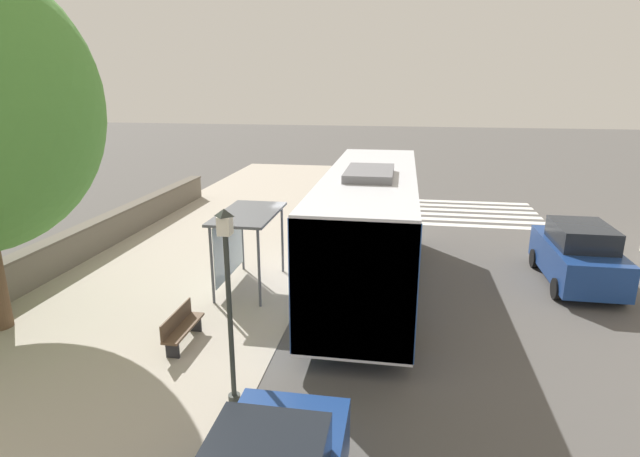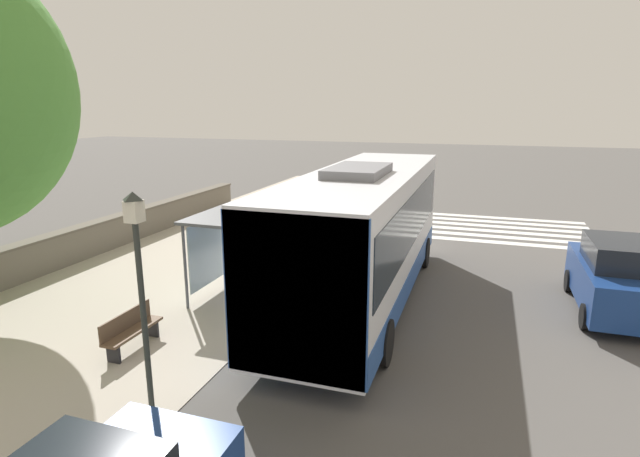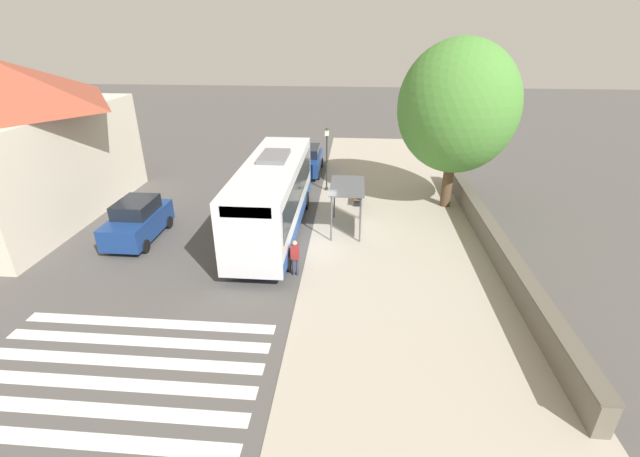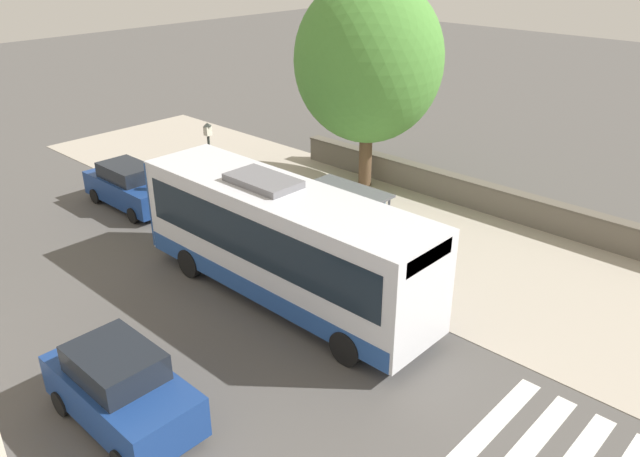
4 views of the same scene
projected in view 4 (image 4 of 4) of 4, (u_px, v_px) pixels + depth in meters
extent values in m
plane|color=#514F4C|center=(355.00, 289.00, 20.33)|extent=(120.00, 120.00, 0.00)
cube|color=#ADA393|center=(433.00, 243.00, 23.30)|extent=(9.00, 44.00, 0.02)
cube|color=#6B6356|center=(489.00, 199.00, 25.74)|extent=(0.50, 20.00, 1.11)
cube|color=#5B5449|center=(491.00, 186.00, 25.49)|extent=(0.60, 20.00, 0.08)
cube|color=silver|center=(283.00, 239.00, 19.05)|extent=(2.62, 10.52, 3.19)
cube|color=black|center=(282.00, 227.00, 18.87)|extent=(2.66, 9.68, 1.40)
cube|color=#264C93|center=(284.00, 275.00, 19.59)|extent=(2.66, 10.31, 0.64)
cube|color=#264C93|center=(181.00, 195.00, 22.27)|extent=(2.66, 0.06, 3.06)
cube|color=black|center=(429.00, 257.00, 15.28)|extent=(1.96, 0.08, 0.45)
cube|color=slate|center=(263.00, 181.00, 18.80)|extent=(1.31, 2.31, 0.22)
cylinder|color=black|center=(401.00, 311.00, 18.25)|extent=(0.30, 1.00, 1.00)
cylinder|color=black|center=(346.00, 348.00, 16.62)|extent=(0.30, 1.00, 1.00)
cylinder|color=black|center=(246.00, 239.00, 22.53)|extent=(0.30, 1.00, 1.00)
cylinder|color=black|center=(190.00, 263.00, 20.91)|extent=(0.30, 1.00, 1.00)
cylinder|color=#515459|center=(304.00, 218.00, 22.60)|extent=(0.08, 0.08, 2.34)
cylinder|color=#515459|center=(363.00, 241.00, 20.89)|extent=(0.08, 0.08, 2.34)
cylinder|color=#515459|center=(329.00, 207.00, 23.52)|extent=(0.08, 0.08, 2.34)
cylinder|color=#515459|center=(388.00, 228.00, 21.81)|extent=(0.08, 0.08, 2.34)
cube|color=#515459|center=(346.00, 191.00, 21.69)|extent=(1.69, 3.08, 0.08)
cube|color=silver|center=(357.00, 214.00, 22.60)|extent=(0.03, 2.50, 1.87)
cylinder|color=#2D3347|center=(421.00, 312.00, 18.37)|extent=(0.12, 0.12, 0.78)
cylinder|color=#2D3347|center=(418.00, 315.00, 18.27)|extent=(0.12, 0.12, 0.78)
cube|color=maroon|center=(422.00, 293.00, 18.02)|extent=(0.34, 0.22, 0.63)
sphere|color=tan|center=(423.00, 280.00, 17.84)|extent=(0.22, 0.22, 0.22)
cube|color=brown|center=(283.00, 208.00, 25.19)|extent=(0.40, 1.64, 0.06)
cube|color=brown|center=(286.00, 202.00, 25.21)|extent=(0.04, 1.64, 0.40)
cube|color=black|center=(272.00, 209.00, 25.69)|extent=(0.32, 0.06, 0.45)
cube|color=black|center=(295.00, 218.00, 24.88)|extent=(0.32, 0.06, 0.45)
cylinder|color=#2D332D|center=(215.00, 217.00, 25.30)|extent=(0.24, 0.24, 0.16)
cylinder|color=#2D332D|center=(211.00, 178.00, 24.58)|extent=(0.10, 0.10, 3.52)
cube|color=silver|center=(208.00, 131.00, 23.75)|extent=(0.24, 0.24, 0.35)
pyramid|color=#2D332D|center=(207.00, 125.00, 23.64)|extent=(0.28, 0.28, 0.14)
cylinder|color=brown|center=(366.00, 144.00, 27.91)|extent=(0.59, 0.59, 3.90)
ellipsoid|color=#4C8C38|center=(369.00, 60.00, 26.33)|extent=(6.35, 6.35, 6.99)
cube|color=navy|center=(131.00, 190.00, 26.17)|extent=(1.79, 4.57, 0.97)
cube|color=black|center=(127.00, 172.00, 25.90)|extent=(1.52, 2.38, 0.60)
cylinder|color=black|center=(169.00, 203.00, 25.99)|extent=(0.22, 0.64, 0.64)
cylinder|color=black|center=(134.00, 215.00, 24.88)|extent=(0.22, 0.64, 0.64)
cylinder|color=black|center=(130.00, 185.00, 27.83)|extent=(0.22, 0.64, 0.64)
cylinder|color=black|center=(96.00, 196.00, 26.71)|extent=(0.22, 0.64, 0.64)
cube|color=navy|center=(122.00, 394.00, 14.48)|extent=(1.89, 4.17, 1.06)
cube|color=black|center=(115.00, 363.00, 14.18)|extent=(1.60, 2.17, 0.66)
cylinder|color=black|center=(191.00, 419.00, 14.44)|extent=(0.22, 0.64, 0.64)
cylinder|color=black|center=(128.00, 368.00, 16.12)|extent=(0.22, 0.64, 0.64)
cylinder|color=black|center=(62.00, 403.00, 14.94)|extent=(0.22, 0.64, 0.64)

